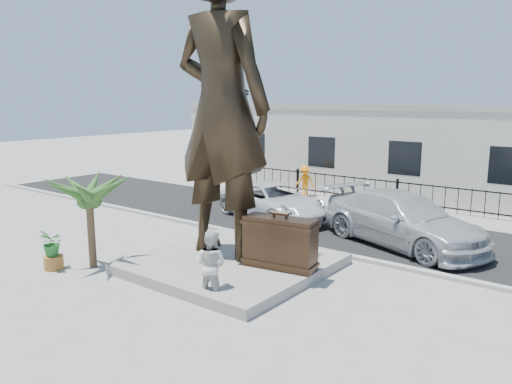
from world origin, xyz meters
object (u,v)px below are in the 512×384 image
at_px(tourist, 211,265).
at_px(car_white, 273,201).
at_px(statue, 222,108).
at_px(suitcase, 280,243).

height_order(tourist, car_white, tourist).
relative_size(statue, tourist, 4.97).
height_order(suitcase, tourist, tourist).
relative_size(suitcase, car_white, 0.38).
height_order(statue, car_white, statue).
bearing_deg(tourist, statue, -66.14).
bearing_deg(statue, car_white, -71.82).
distance_m(suitcase, tourist, 2.31).
bearing_deg(suitcase, tourist, -112.57).
relative_size(statue, car_white, 1.65).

